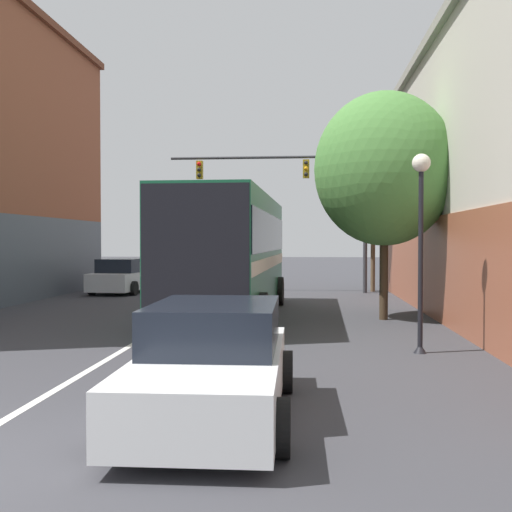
# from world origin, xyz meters

# --- Properties ---
(lane_center_line) EXTENTS (0.14, 36.99, 0.01)m
(lane_center_line) POSITION_xyz_m (0.00, 12.49, 0.00)
(lane_center_line) COLOR silver
(lane_center_line) RESTS_ON ground_plane
(bus) EXTENTS (2.95, 10.24, 3.57)m
(bus) POSITION_xyz_m (1.49, 12.45, 2.00)
(bus) COLOR #145133
(bus) RESTS_ON ground_plane
(hatchback_foreground) EXTENTS (2.07, 4.34, 1.44)m
(hatchback_foreground) POSITION_xyz_m (2.59, 2.24, 0.68)
(hatchback_foreground) COLOR silver
(hatchback_foreground) RESTS_ON ground_plane
(parked_car_left_near) EXTENTS (2.38, 4.55, 1.49)m
(parked_car_left_near) POSITION_xyz_m (-4.17, 20.28, 0.70)
(parked_car_left_near) COLOR silver
(parked_car_left_near) RESTS_ON ground_plane
(parked_car_left_mid) EXTENTS (2.30, 4.04, 1.40)m
(parked_car_left_mid) POSITION_xyz_m (-3.82, 29.49, 0.67)
(parked_car_left_mid) COLOR slate
(parked_car_left_mid) RESTS_ON ground_plane
(traffic_signal_gantry) EXTENTS (8.66, 0.36, 6.24)m
(traffic_signal_gantry) POSITION_xyz_m (3.67, 20.98, 4.56)
(traffic_signal_gantry) COLOR #333338
(traffic_signal_gantry) RESTS_ON ground_plane
(street_lamp) EXTENTS (0.37, 0.37, 4.00)m
(street_lamp) POSITION_xyz_m (6.05, 6.88, 2.59)
(street_lamp) COLOR black
(street_lamp) RESTS_ON ground_plane
(street_tree_near) EXTENTS (3.99, 3.59, 6.51)m
(street_tree_near) POSITION_xyz_m (5.97, 12.05, 4.31)
(street_tree_near) COLOR #3D2D1E
(street_tree_near) RESTS_ON ground_plane
(street_tree_far) EXTENTS (3.33, 3.00, 6.32)m
(street_tree_far) POSITION_xyz_m (6.71, 21.71, 4.48)
(street_tree_far) COLOR brown
(street_tree_far) RESTS_ON ground_plane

